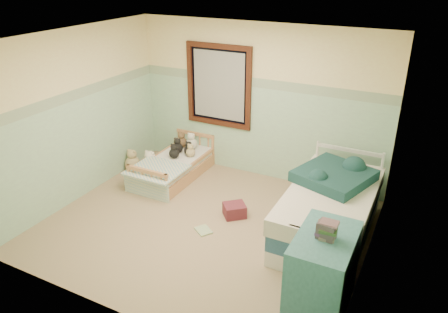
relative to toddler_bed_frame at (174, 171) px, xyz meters
The scene contains 30 objects.
floor 1.58m from the toddler_bed_frame, 41.71° to the right, with size 4.20×3.60×0.02m, color #81755B.
ceiling 2.88m from the toddler_bed_frame, 41.71° to the right, with size 4.20×3.60×0.02m, color silver.
wall_back 1.81m from the toddler_bed_frame, 32.48° to the left, with size 4.20×0.04×2.50m, color beige.
wall_front 3.29m from the toddler_bed_frame, 67.54° to the right, with size 4.20×0.04×2.50m, color beige.
wall_left 1.81m from the toddler_bed_frame, 131.29° to the right, with size 0.04×3.60×2.50m, color beige.
wall_right 3.63m from the toddler_bed_frame, 17.76° to the right, with size 0.04×3.60×2.50m, color beige.
wainscot_mint 1.53m from the toddler_bed_frame, 31.96° to the left, with size 4.20×0.01×1.50m, color #8EB098.
border_strip 2.03m from the toddler_bed_frame, 31.96° to the left, with size 4.20×0.01×0.15m, color #40714D.
window_frame 1.60m from the toddler_bed_frame, 56.05° to the left, with size 1.16×0.06×1.36m, color black.
window_blinds 1.61m from the toddler_bed_frame, 56.42° to the left, with size 0.92×0.01×1.12m, color #ADADA8.
toddler_bed_frame is the anchor object (origin of this frame).
toddler_mattress 0.16m from the toddler_bed_frame, ahead, with size 0.69×1.45×0.12m, color white.
patchwork_quilt 0.53m from the toddler_bed_frame, 90.00° to the right, with size 0.82×0.76×0.03m, color #71A5C1.
plush_bed_brown 0.61m from the toddler_bed_frame, 106.70° to the left, with size 0.19×0.19×0.19m, color brown.
plush_bed_white 0.60m from the toddler_bed_frame, 84.29° to the left, with size 0.20×0.20×0.20m, color silver.
plush_bed_tan 0.43m from the toddler_bed_frame, 109.65° to the left, with size 0.18×0.18×0.18m, color tan.
plush_bed_dark 0.43m from the toddler_bed_frame, 65.10° to the left, with size 0.16×0.16×0.16m, color black.
plush_floor_cream 0.43m from the toddler_bed_frame, 169.66° to the right, with size 0.28×0.28×0.28m, color silver.
plush_floor_tan 0.78m from the toddler_bed_frame, behind, with size 0.26×0.26×0.26m, color tan.
twin_bed_frame 2.77m from the toddler_bed_frame, 10.38° to the right, with size 0.99×1.98×0.22m, color silver.
twin_boxspring 2.78m from the toddler_bed_frame, 10.38° to the right, with size 0.99×1.98×0.22m, color #275175.
twin_mattress 2.81m from the toddler_bed_frame, 10.38° to the right, with size 1.03×2.02×0.22m, color beige.
teal_blanket 2.76m from the toddler_bed_frame, ahead, with size 0.84×0.89×0.14m, color #103936.
dresser 3.53m from the toddler_bed_frame, 31.50° to the right, with size 0.55×0.89×0.89m, color #336D73.
book_stack 3.63m from the toddler_bed_frame, 31.84° to the right, with size 0.17×0.13×0.17m, color brown.
red_pillow 1.58m from the toddler_bed_frame, 24.19° to the right, with size 0.30×0.26×0.19m, color maroon.
floor_book 1.71m from the toddler_bed_frame, 43.73° to the right, with size 0.23×0.18×0.02m, color yellow.
extra_plush_0 0.31m from the toddler_bed_frame, 108.35° to the left, with size 0.17×0.17×0.17m, color black.
extra_plush_1 0.42m from the toddler_bed_frame, 49.94° to the left, with size 0.15×0.15×0.15m, color tan.
extra_plush_2 0.42m from the toddler_bed_frame, 107.97° to the left, with size 0.18×0.18×0.18m, color black.
Camera 1 is at (2.50, -4.31, 3.32)m, focal length 34.48 mm.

